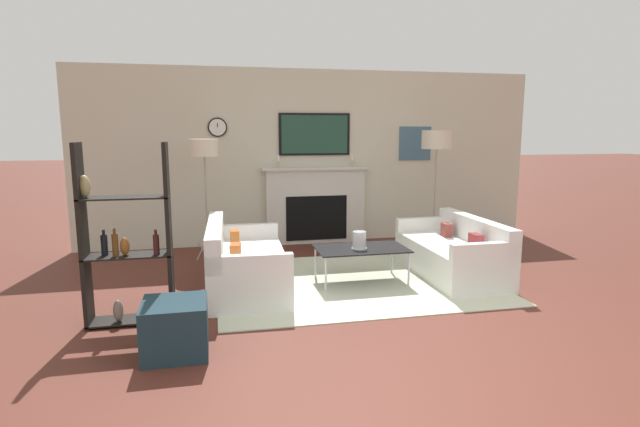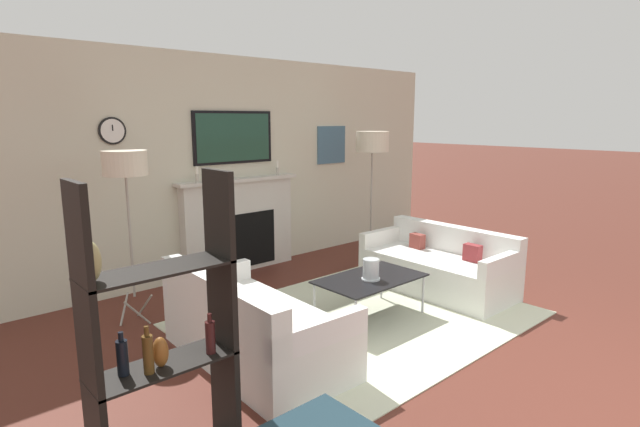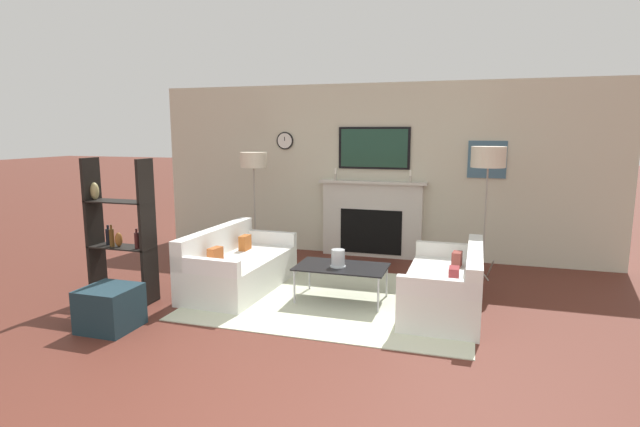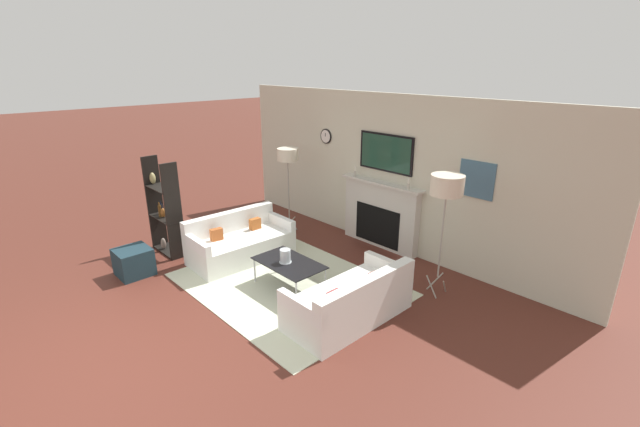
{
  "view_description": "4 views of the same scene",
  "coord_description": "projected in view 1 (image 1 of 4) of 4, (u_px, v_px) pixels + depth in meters",
  "views": [
    {
      "loc": [
        -1.6,
        -2.82,
        1.77
      ],
      "look_at": [
        -0.26,
        3.31,
        0.72
      ],
      "focal_mm": 28.0,
      "sensor_mm": 36.0,
      "label": 1
    },
    {
      "loc": [
        -3.39,
        -0.53,
        1.94
      ],
      "look_at": [
        -0.16,
        3.07,
        1.02
      ],
      "focal_mm": 28.0,
      "sensor_mm": 36.0,
      "label": 2
    },
    {
      "loc": [
        1.5,
        -2.84,
        1.97
      ],
      "look_at": [
        -0.34,
        3.11,
        0.94
      ],
      "focal_mm": 28.0,
      "sensor_mm": 36.0,
      "label": 3
    },
    {
      "loc": [
        4.5,
        -0.93,
        3.18
      ],
      "look_at": [
        0.06,
        3.25,
        1.01
      ],
      "focal_mm": 24.0,
      "sensor_mm": 36.0,
      "label": 4
    }
  ],
  "objects": [
    {
      "name": "ground_plane",
      "position": [
        463.0,
        397.0,
        3.35
      ],
      "size": [
        60.0,
        60.0,
        0.0
      ],
      "primitive_type": "plane",
      "color": "#55271D"
    },
    {
      "name": "fireplace_wall",
      "position": [
        315.0,
        165.0,
        7.87
      ],
      "size": [
        7.27,
        0.28,
        2.7
      ],
      "color": "beige",
      "rests_on": "ground_plane"
    },
    {
      "name": "area_rug",
      "position": [
        353.0,
        281.0,
        5.9
      ],
      "size": [
        3.18,
        2.45,
        0.01
      ],
      "color": "beige",
      "rests_on": "ground_plane"
    },
    {
      "name": "couch_left",
      "position": [
        243.0,
        266.0,
        5.59
      ],
      "size": [
        0.9,
        1.73,
        0.76
      ],
      "color": "white",
      "rests_on": "ground_plane"
    },
    {
      "name": "couch_right",
      "position": [
        453.0,
        254.0,
        6.13
      ],
      "size": [
        0.81,
        1.7,
        0.71
      ],
      "color": "white",
      "rests_on": "ground_plane"
    },
    {
      "name": "coffee_table",
      "position": [
        361.0,
        250.0,
        5.81
      ],
      "size": [
        1.05,
        0.63,
        0.42
      ],
      "color": "black",
      "rests_on": "ground_plane"
    },
    {
      "name": "hurricane_candle",
      "position": [
        359.0,
        241.0,
        5.75
      ],
      "size": [
        0.18,
        0.18,
        0.2
      ],
      "color": "silver",
      "rests_on": "coffee_table"
    },
    {
      "name": "floor_lamp_left",
      "position": [
        204.0,
        150.0,
        6.66
      ],
      "size": [
        0.4,
        0.4,
        1.66
      ],
      "color": "#9E998E",
      "rests_on": "ground_plane"
    },
    {
      "name": "floor_lamp_right",
      "position": [
        437.0,
        141.0,
        7.35
      ],
      "size": [
        0.45,
        0.45,
        1.78
      ],
      "color": "#9E998E",
      "rests_on": "ground_plane"
    },
    {
      "name": "shelf_unit",
      "position": [
        125.0,
        241.0,
        4.52
      ],
      "size": [
        0.78,
        0.28,
        1.67
      ],
      "color": "black",
      "rests_on": "ground_plane"
    },
    {
      "name": "ottoman",
      "position": [
        175.0,
        328.0,
        3.97
      ],
      "size": [
        0.5,
        0.5,
        0.43
      ],
      "color": "#1B313A",
      "rests_on": "ground_plane"
    }
  ]
}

